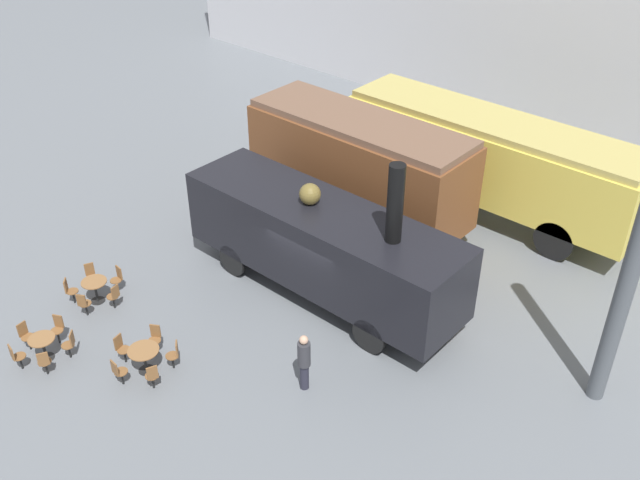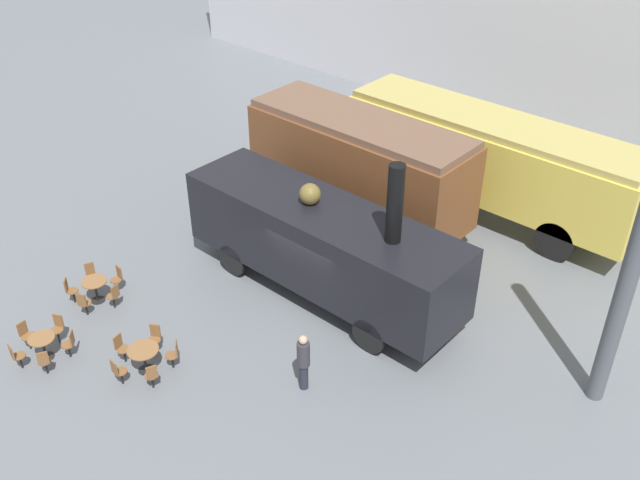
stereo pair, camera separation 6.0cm
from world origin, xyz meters
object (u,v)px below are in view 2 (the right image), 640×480
passenger_coach_wooden (359,163)px  cafe_table_far (95,286)px  passenger_coach_vintage (491,156)px  cafe_table_near (144,354)px  visitor_person (303,360)px  cafe_chair_0 (155,336)px  cafe_table_mid (43,343)px  steam_locomotive (322,242)px

passenger_coach_wooden → cafe_table_far: 9.49m
passenger_coach_vintage → cafe_table_near: bearing=-100.7°
passenger_coach_vintage → cafe_table_near: size_ratio=12.91×
cafe_table_far → visitor_person: (7.22, 1.47, 0.40)m
passenger_coach_wooden → cafe_chair_0: size_ratio=9.21×
cafe_table_near → cafe_table_far: (-3.58, 0.88, -0.02)m
cafe_table_near → cafe_table_mid: 2.92m
cafe_table_far → cafe_table_mid: bearing=-65.6°
passenger_coach_vintage → passenger_coach_wooden: size_ratio=1.36×
cafe_table_mid → cafe_table_near: bearing=31.5°
passenger_coach_wooden → visitor_person: (4.09, -7.30, -1.44)m
cafe_chair_0 → passenger_coach_wooden: bearing=148.7°
cafe_table_far → visitor_person: visitor_person is taller
cafe_chair_0 → steam_locomotive: bearing=129.9°
cafe_table_far → visitor_person: size_ratio=0.44×
cafe_table_near → cafe_chair_0: 0.80m
cafe_table_near → cafe_chair_0: size_ratio=0.97×
cafe_table_far → cafe_chair_0: 3.17m
passenger_coach_vintage → visitor_person: size_ratio=6.19×
cafe_table_near → visitor_person: 4.35m
passenger_coach_vintage → cafe_table_far: (-6.10, -12.49, -1.67)m
passenger_coach_wooden → passenger_coach_vintage: bearing=51.4°
cafe_table_far → cafe_chair_0: (3.16, -0.20, -0.05)m
cafe_table_mid → cafe_table_far: cafe_table_far is taller
cafe_table_mid → cafe_chair_0: (2.07, 2.20, -0.01)m
cafe_table_near → cafe_chair_0: cafe_chair_0 is taller
steam_locomotive → visitor_person: (2.35, -3.40, -0.91)m
passenger_coach_wooden → cafe_chair_0: passenger_coach_wooden is taller
cafe_table_mid → visitor_person: bearing=32.3°
steam_locomotive → cafe_table_near: size_ratio=10.88×
cafe_chair_0 → cafe_table_mid: bearing=-74.7°
passenger_coach_vintage → cafe_table_mid: bearing=-108.6°
passenger_coach_vintage → passenger_coach_wooden: bearing=-128.6°
passenger_coach_wooden → steam_locomotive: steam_locomotive is taller
cafe_table_mid → cafe_chair_0: cafe_chair_0 is taller
steam_locomotive → cafe_table_far: bearing=-135.0°
steam_locomotive → visitor_person: bearing=-55.4°
passenger_coach_vintage → steam_locomotive: (-1.23, -7.61, -0.36)m
passenger_coach_vintage → cafe_chair_0: bearing=-103.0°
passenger_coach_wooden → steam_locomotive: size_ratio=0.87×
steam_locomotive → cafe_table_mid: 8.32m
cafe_chair_0 → cafe_table_far: bearing=-125.1°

